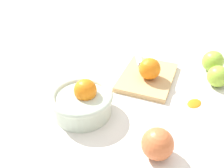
# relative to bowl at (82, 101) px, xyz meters

# --- Properties ---
(ground_plane) EXTENTS (2.40, 2.40, 0.00)m
(ground_plane) POSITION_rel_bowl_xyz_m (0.17, -0.13, -0.04)
(ground_plane) COLOR silver
(bowl) EXTENTS (0.17, 0.17, 0.10)m
(bowl) POSITION_rel_bowl_xyz_m (0.00, 0.00, 0.00)
(bowl) COLOR beige
(bowl) RESTS_ON ground_plane
(cutting_board) EXTENTS (0.23, 0.18, 0.02)m
(cutting_board) POSITION_rel_bowl_xyz_m (0.24, -0.11, -0.03)
(cutting_board) COLOR tan
(cutting_board) RESTS_ON ground_plane
(orange_on_board) EXTENTS (0.07, 0.07, 0.07)m
(orange_on_board) POSITION_rel_bowl_xyz_m (0.22, -0.12, 0.01)
(orange_on_board) COLOR orange
(orange_on_board) RESTS_ON cutting_board
(knife) EXTENTS (0.15, 0.09, 0.01)m
(knife) POSITION_rel_bowl_xyz_m (0.29, -0.07, -0.02)
(knife) COLOR silver
(knife) RESTS_ON cutting_board
(apple_front_left) EXTENTS (0.08, 0.08, 0.08)m
(apple_front_left) POSITION_rel_bowl_xyz_m (-0.06, -0.23, -0.00)
(apple_front_left) COLOR #CC6638
(apple_front_left) RESTS_ON ground_plane
(apple_front_right) EXTENTS (0.07, 0.07, 0.07)m
(apple_front_right) POSITION_rel_bowl_xyz_m (0.30, -0.33, -0.01)
(apple_front_right) COLOR #8EB738
(apple_front_right) RESTS_ON ground_plane
(apple_front_right_2) EXTENTS (0.07, 0.07, 0.07)m
(apple_front_right_2) POSITION_rel_bowl_xyz_m (0.38, -0.30, -0.00)
(apple_front_right_2) COLOR #8EB738
(apple_front_right_2) RESTS_ON ground_plane
(citrus_peel) EXTENTS (0.06, 0.05, 0.01)m
(citrus_peel) POSITION_rel_bowl_xyz_m (0.17, -0.28, -0.04)
(citrus_peel) COLOR orange
(citrus_peel) RESTS_ON ground_plane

